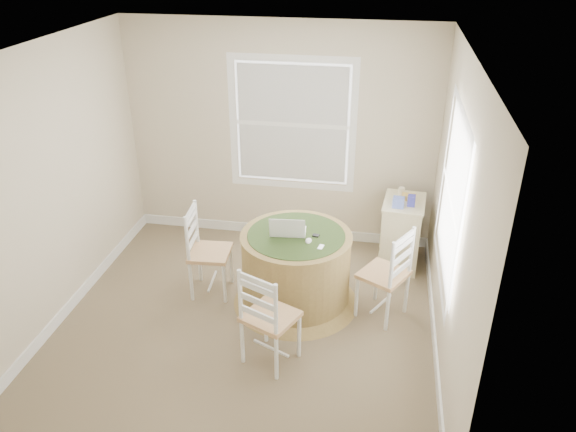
% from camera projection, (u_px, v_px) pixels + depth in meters
% --- Properties ---
extents(room, '(3.64, 3.64, 2.64)m').
position_uv_depth(room, '(264.00, 197.00, 5.01)').
color(room, '#7D684F').
rests_on(room, ground).
extents(round_table, '(1.28, 1.28, 0.79)m').
position_uv_depth(round_table, '(296.00, 266.00, 5.61)').
color(round_table, olive).
rests_on(round_table, ground).
extents(chair_left, '(0.43, 0.45, 0.95)m').
position_uv_depth(chair_left, '(210.00, 252.00, 5.75)').
color(chair_left, white).
rests_on(chair_left, ground).
extents(chair_near, '(0.55, 0.54, 0.95)m').
position_uv_depth(chair_near, '(270.00, 316.00, 4.82)').
color(chair_near, white).
rests_on(chair_near, ground).
extents(chair_right, '(0.56, 0.56, 0.95)m').
position_uv_depth(chair_right, '(384.00, 274.00, 5.40)').
color(chair_right, white).
rests_on(chair_right, ground).
extents(laptop, '(0.37, 0.33, 0.24)m').
position_uv_depth(laptop, '(288.00, 231.00, 5.45)').
color(laptop, white).
rests_on(laptop, round_table).
extents(mouse, '(0.08, 0.11, 0.03)m').
position_uv_depth(mouse, '(308.00, 241.00, 5.32)').
color(mouse, white).
rests_on(mouse, round_table).
extents(phone, '(0.06, 0.10, 0.02)m').
position_uv_depth(phone, '(321.00, 247.00, 5.23)').
color(phone, '#B7BABF').
rests_on(phone, round_table).
extents(keys, '(0.07, 0.06, 0.02)m').
position_uv_depth(keys, '(316.00, 236.00, 5.42)').
color(keys, black).
rests_on(keys, round_table).
extents(corner_chest, '(0.49, 0.63, 0.79)m').
position_uv_depth(corner_chest, '(401.00, 233.00, 6.28)').
color(corner_chest, beige).
rests_on(corner_chest, ground).
extents(tissue_box, '(0.13, 0.13, 0.10)m').
position_uv_depth(tissue_box, '(398.00, 202.00, 5.96)').
color(tissue_box, '#637BE2').
rests_on(tissue_box, corner_chest).
extents(box_yellow, '(0.16, 0.11, 0.06)m').
position_uv_depth(box_yellow, '(409.00, 197.00, 6.12)').
color(box_yellow, '#EDBE53').
rests_on(box_yellow, corner_chest).
extents(box_blue, '(0.09, 0.09, 0.12)m').
position_uv_depth(box_blue, '(412.00, 201.00, 5.97)').
color(box_blue, '#3738A7').
rests_on(box_blue, corner_chest).
extents(cup_cream, '(0.07, 0.07, 0.09)m').
position_uv_depth(cup_cream, '(401.00, 191.00, 6.22)').
color(cup_cream, beige).
rests_on(cup_cream, corner_chest).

